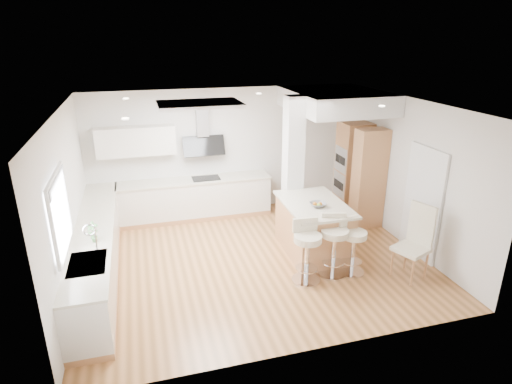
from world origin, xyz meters
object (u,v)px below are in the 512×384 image
object	(u,v)px
bar_stool_b	(334,242)
bar_stool_c	(353,243)
peninsula	(313,227)
dining_chair	(416,239)
bar_stool_a	(307,248)

from	to	relation	value
bar_stool_b	bar_stool_c	bearing A→B (deg)	7.94
peninsula	dining_chair	world-z (taller)	dining_chair
bar_stool_b	dining_chair	world-z (taller)	dining_chair
bar_stool_c	bar_stool_b	bearing A→B (deg)	157.71
peninsula	bar_stool_c	bearing A→B (deg)	-66.98
bar_stool_b	dining_chair	xyz separation A→B (m)	(1.31, -0.39, 0.08)
bar_stool_c	dining_chair	world-z (taller)	dining_chair
bar_stool_a	bar_stool_c	size ratio (longest dim) A/B	1.08
bar_stool_c	dining_chair	size ratio (longest dim) A/B	0.78
peninsula	bar_stool_a	distance (m)	1.04
peninsula	bar_stool_b	size ratio (longest dim) A/B	1.54
bar_stool_c	bar_stool_a	bearing A→B (deg)	166.54
peninsula	bar_stool_c	world-z (taller)	peninsula
peninsula	dining_chair	bearing A→B (deg)	-41.64
dining_chair	bar_stool_a	bearing A→B (deg)	148.03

